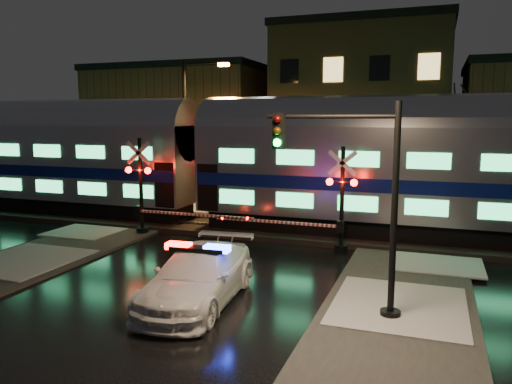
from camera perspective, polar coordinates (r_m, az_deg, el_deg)
ground at (r=18.76m, az=-3.72°, el=-7.66°), size 120.00×120.00×0.00m
ballast at (r=23.25m, az=1.20°, el=-4.19°), size 90.00×4.20×0.24m
sidewalk_right at (r=11.71m, az=14.96°, el=-17.77°), size 4.00×20.00×0.12m
building_left at (r=43.51m, az=-7.99°, el=7.38°), size 14.00×10.00×9.00m
building_mid at (r=39.38m, az=12.30°, el=9.00°), size 12.00×11.00×11.50m
train at (r=24.05m, az=-6.43°, el=4.04°), size 51.00×3.12×5.92m
police_car at (r=14.34m, az=-6.62°, el=-9.53°), size 2.56×5.44×1.70m
crossing_signal_right at (r=19.49m, az=8.70°, el=-1.96°), size 5.84×0.66×4.13m
crossing_signal_left at (r=22.53m, az=-12.36°, el=-0.43°), size 6.14×0.67×4.35m
traffic_light at (r=12.98m, az=11.68°, el=-1.52°), size 3.62×0.67×5.60m
streetlight at (r=28.72m, az=-7.60°, el=7.63°), size 2.81×0.29×8.41m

